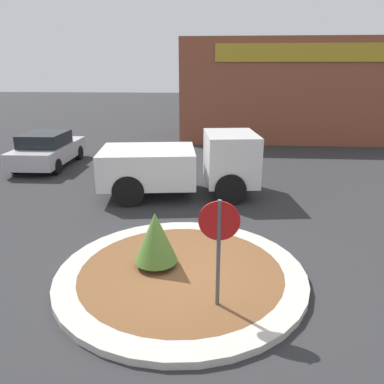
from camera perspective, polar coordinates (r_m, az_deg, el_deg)
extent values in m
plane|color=#2D2D30|center=(7.87, -1.65, -12.71)|extent=(120.00, 120.00, 0.00)
cylinder|color=#BCB7AD|center=(7.83, -1.65, -12.28)|extent=(5.05, 5.05, 0.14)
cylinder|color=brown|center=(7.83, -1.65, -12.27)|extent=(4.14, 4.14, 0.14)
cylinder|color=#4C4C51|center=(6.37, 4.03, -10.02)|extent=(0.07, 0.07, 2.07)
cylinder|color=#B71414|center=(6.08, 4.17, -4.42)|extent=(0.68, 0.03, 0.68)
cylinder|color=brown|center=(7.97, -5.45, -10.69)|extent=(0.08, 0.08, 0.12)
cone|color=#4C752D|center=(7.70, -5.58, -6.85)|extent=(0.89, 0.89, 1.06)
cube|color=silver|center=(12.50, 5.89, 5.26)|extent=(1.90, 2.43, 1.61)
cube|color=silver|center=(12.43, -6.72, 4.00)|extent=(3.32, 2.73, 1.12)
cube|color=black|center=(12.54, 8.50, 6.52)|extent=(0.30, 1.99, 0.56)
cylinder|color=black|center=(13.70, 4.47, 3.21)|extent=(1.01, 0.38, 0.98)
cylinder|color=black|center=(11.64, 5.84, 0.42)|extent=(1.01, 0.38, 0.98)
cylinder|color=black|center=(13.65, -8.71, 2.99)|extent=(1.01, 0.38, 0.98)
cylinder|color=black|center=(11.58, -9.68, 0.15)|extent=(1.01, 0.38, 0.98)
cube|color=brown|center=(24.03, 14.58, 14.83)|extent=(12.67, 6.00, 5.63)
cube|color=#B28E23|center=(21.04, 16.49, 19.73)|extent=(8.87, 0.08, 0.90)
cube|color=#B7B7BC|center=(17.39, -21.02, 5.67)|extent=(1.95, 4.26, 0.67)
cube|color=black|center=(17.09, -21.53, 7.49)|extent=(1.68, 2.06, 0.54)
cylinder|color=black|center=(18.96, -21.74, 5.66)|extent=(0.22, 0.63, 0.63)
cylinder|color=black|center=(18.31, -16.85, 5.77)|extent=(0.22, 0.63, 0.63)
cylinder|color=black|center=(16.69, -25.36, 3.60)|extent=(0.22, 0.63, 0.63)
cylinder|color=black|center=(15.95, -19.93, 3.66)|extent=(0.22, 0.63, 0.63)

